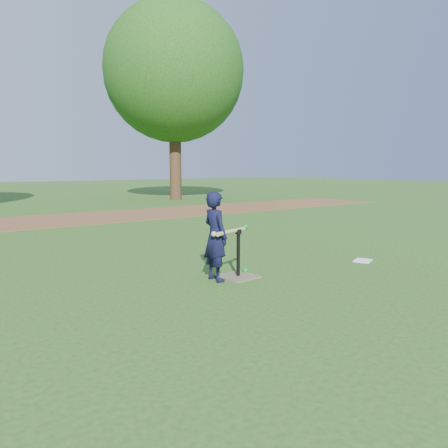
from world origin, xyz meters
TOP-DOWN VIEW (x-y plane):
  - ground at (0.00, 0.00)m, footprint 80.00×80.00m
  - dirt_strip at (0.00, 7.50)m, footprint 24.00×3.00m
  - child at (-0.01, 0.03)m, footprint 0.28×0.41m
  - wiffle_ball_ground at (0.49, 0.07)m, footprint 0.08×0.08m
  - clipboard at (2.39, -0.38)m, footprint 0.37×0.33m
  - batting_tee at (0.30, -0.02)m, footprint 0.46×0.46m
  - swing_action at (0.21, -0.03)m, footprint 0.67×0.25m
  - tree_right at (6.50, 12.00)m, footprint 5.80×5.80m

SIDE VIEW (x-z plane):
  - ground at x=0.00m, z-range 0.00..0.00m
  - dirt_strip at x=0.00m, z-range 0.00..0.01m
  - clipboard at x=2.39m, z-range 0.00..0.01m
  - wiffle_ball_ground at x=0.49m, z-range 0.00..0.08m
  - batting_tee at x=0.30m, z-range -0.20..0.42m
  - child at x=-0.01m, z-range 0.00..1.10m
  - swing_action at x=0.21m, z-range 0.56..0.65m
  - tree_right at x=6.50m, z-range 1.19..9.39m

